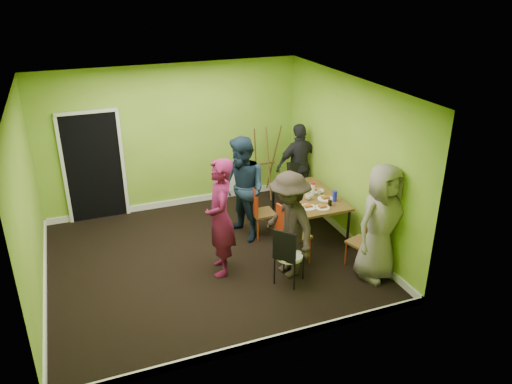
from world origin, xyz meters
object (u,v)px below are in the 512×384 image
chair_front_end (365,240)px  blue_bottle (335,196)px  easel (266,162)px  person_left_far (243,190)px  person_left_near (289,225)px  person_standing (220,218)px  chair_back_end (299,176)px  orange_bottle (300,189)px  person_back_end (299,166)px  chair_bentwood (288,254)px  thermos (313,190)px  chair_left_near (290,232)px  chair_left_far (259,209)px  dining_table (310,198)px  person_front_end (381,223)px

chair_front_end → blue_bottle: blue_bottle is taller
easel → person_left_far: (-1.04, -1.52, 0.17)m
person_left_near → easel: bearing=155.9°
easel → person_standing: bearing=-125.5°
chair_back_end → orange_bottle: 0.86m
person_left_far → person_back_end: size_ratio=1.09×
chair_bentwood → thermos: size_ratio=4.42×
chair_front_end → blue_bottle: 1.02m
chair_bentwood → person_left_far: size_ratio=0.51×
orange_bottle → person_standing: bearing=-154.0°
chair_left_near → person_standing: 1.15m
chair_left_near → orange_bottle: (0.66, 1.03, 0.21)m
chair_back_end → blue_bottle: size_ratio=5.18×
chair_back_end → easel: (-0.36, 0.80, 0.07)m
chair_left_far → person_standing: (-0.95, -0.84, 0.40)m
chair_front_end → person_left_far: (-1.44, 1.62, 0.41)m
chair_bentwood → chair_front_end: bearing=48.9°
chair_left_near → person_left_near: size_ratio=0.61×
chair_back_end → thermos: size_ratio=4.58×
chair_left_far → chair_back_end: chair_back_end is taller
person_left_near → chair_front_end: bearing=67.3°
chair_bentwood → person_standing: (-0.81, 0.69, 0.42)m
thermos → person_back_end: bearing=75.3°
dining_table → orange_bottle: size_ratio=18.07×
easel → person_left_far: size_ratio=0.83×
person_front_end → thermos: bearing=89.2°
dining_table → chair_front_end: (0.31, -1.32, -0.19)m
thermos → person_left_far: size_ratio=0.12×
chair_back_end → chair_front_end: 2.34m
person_left_near → person_front_end: bearing=57.3°
chair_left_far → chair_bentwood: chair_left_far is taller
chair_front_end → orange_bottle: (-0.38, 1.56, 0.29)m
person_left_far → chair_back_end: bearing=98.4°
person_left_near → person_front_end: size_ratio=0.92×
chair_front_end → chair_bentwood: size_ratio=0.96×
easel → person_front_end: (0.45, -3.39, 0.17)m
chair_bentwood → person_left_far: (-0.13, 1.59, 0.40)m
person_back_end → person_front_end: person_front_end is taller
easel → person_back_end: (0.44, -0.65, 0.09)m
chair_left_far → chair_back_end: 1.38m
person_left_far → person_front_end: (1.50, -1.87, 0.00)m
chair_back_end → easel: 0.88m
dining_table → person_left_far: person_left_far is taller
person_left_far → chair_left_near: bearing=1.4°
orange_bottle → person_standing: size_ratio=0.04×
orange_bottle → thermos: bearing=-64.7°
chair_back_end → blue_bottle: bearing=86.9°
orange_bottle → easel: bearing=90.3°
chair_back_end → blue_bottle: chair_back_end is taller
chair_front_end → chair_bentwood: bearing=161.0°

